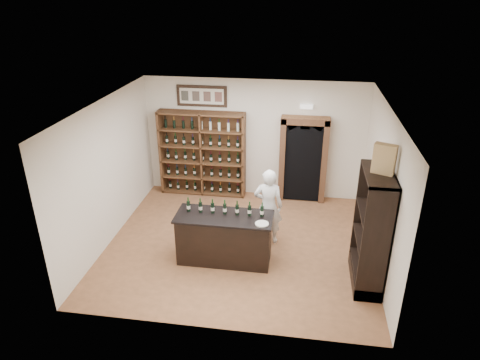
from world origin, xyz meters
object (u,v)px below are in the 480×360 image
Objects in this scene: side_cabinet at (371,247)px; tasting_counter at (225,238)px; wine_crate at (384,159)px; counter_bottle_0 at (188,206)px; shopkeeper at (268,206)px; wine_shelf at (203,153)px.

tasting_counter is at bearing 173.72° from side_cabinet.
counter_bottle_0 is at bearing -163.36° from wine_crate.
shopkeeper is (-1.95, 1.11, 0.08)m from side_cabinet.
tasting_counter is at bearing -163.35° from wine_crate.
wine_shelf is 2.88m from counter_bottle_0.
tasting_counter is 3.70× the size of wine_crate.
counter_bottle_0 is (-0.72, 0.08, 0.61)m from tasting_counter.
shopkeeper is at bearing 173.17° from wine_crate.
wine_crate is at bearing -6.38° from counter_bottle_0.
wine_crate is (0.00, -0.00, 1.70)m from side_cabinet.
side_cabinet is (2.72, -0.30, 0.26)m from tasting_counter.
tasting_counter is at bearing 46.75° from shopkeeper.
side_cabinet is at bearing 151.94° from wine_crate.
counter_bottle_0 is 0.59× the size of wine_crate.
wine_shelf is at bearing 97.59° from counter_bottle_0.
wine_shelf is 5.19m from wine_crate.
shopkeeper is at bearing 150.20° from side_cabinet.
side_cabinet reaches higher than counter_bottle_0.
wine_crate is at bearing -6.36° from tasting_counter.
side_cabinet reaches higher than tasting_counter.
wine_crate reaches higher than tasting_counter.
side_cabinet is (3.44, -0.38, -0.35)m from counter_bottle_0.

